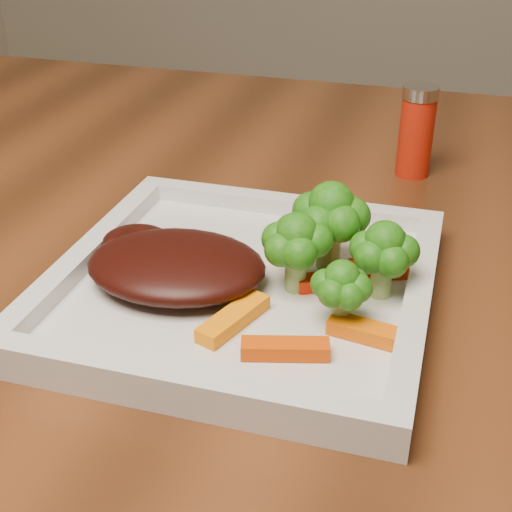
# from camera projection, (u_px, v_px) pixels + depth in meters

# --- Properties ---
(plate) EXTENTS (0.27, 0.27, 0.01)m
(plate) POSITION_uv_depth(u_px,v_px,m) (243.00, 290.00, 0.53)
(plate) COLOR silver
(plate) RESTS_ON dining_table
(steak) EXTENTS (0.14, 0.11, 0.03)m
(steak) POSITION_uv_depth(u_px,v_px,m) (176.00, 265.00, 0.52)
(steak) COLOR #330A07
(steak) RESTS_ON plate
(broccoli_0) EXTENTS (0.07, 0.07, 0.07)m
(broccoli_0) POSITION_uv_depth(u_px,v_px,m) (330.00, 226.00, 0.53)
(broccoli_0) COLOR #307914
(broccoli_0) RESTS_ON plate
(broccoli_1) EXTENTS (0.06, 0.06, 0.06)m
(broccoli_1) POSITION_uv_depth(u_px,v_px,m) (383.00, 255.00, 0.50)
(broccoli_1) COLOR #116614
(broccoli_1) RESTS_ON plate
(broccoli_2) EXTENTS (0.05, 0.05, 0.06)m
(broccoli_2) POSITION_uv_depth(u_px,v_px,m) (341.00, 287.00, 0.47)
(broccoli_2) COLOR #286711
(broccoli_2) RESTS_ON plate
(broccoli_3) EXTENTS (0.07, 0.07, 0.06)m
(broccoli_3) POSITION_uv_depth(u_px,v_px,m) (296.00, 251.00, 0.50)
(broccoli_3) COLOR #127114
(broccoli_3) RESTS_ON plate
(carrot_0) EXTENTS (0.06, 0.03, 0.01)m
(carrot_0) POSITION_uv_depth(u_px,v_px,m) (285.00, 349.00, 0.45)
(carrot_0) COLOR #D43F03
(carrot_0) RESTS_ON plate
(carrot_1) EXTENTS (0.06, 0.03, 0.01)m
(carrot_1) POSITION_uv_depth(u_px,v_px,m) (373.00, 333.00, 0.46)
(carrot_1) COLOR #E15B03
(carrot_1) RESTS_ON plate
(carrot_2) EXTENTS (0.04, 0.06, 0.01)m
(carrot_2) POSITION_uv_depth(u_px,v_px,m) (233.00, 318.00, 0.48)
(carrot_2) COLOR orange
(carrot_2) RESTS_ON plate
(carrot_3) EXTENTS (0.06, 0.03, 0.01)m
(carrot_3) POSITION_uv_depth(u_px,v_px,m) (389.00, 269.00, 0.53)
(carrot_3) COLOR #FF3504
(carrot_3) RESTS_ON plate
(carrot_4) EXTENTS (0.03, 0.05, 0.01)m
(carrot_4) POSITION_uv_depth(u_px,v_px,m) (295.00, 245.00, 0.57)
(carrot_4) COLOR #FF5104
(carrot_4) RESTS_ON plate
(carrot_6) EXTENTS (0.05, 0.03, 0.01)m
(carrot_6) POSITION_uv_depth(u_px,v_px,m) (330.00, 281.00, 0.52)
(carrot_6) COLOR #FF2004
(carrot_6) RESTS_ON plate
(spice_shaker) EXTENTS (0.04, 0.04, 0.09)m
(spice_shaker) POSITION_uv_depth(u_px,v_px,m) (416.00, 131.00, 0.71)
(spice_shaker) COLOR #B21B09
(spice_shaker) RESTS_ON dining_table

